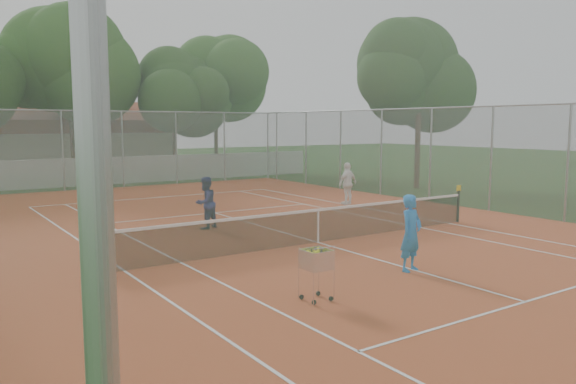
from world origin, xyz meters
TOP-DOWN VIEW (x-y plane):
  - ground at (0.00, 0.00)m, footprint 120.00×120.00m
  - court_pad at (0.00, 0.00)m, footprint 18.00×34.00m
  - court_lines at (0.00, 0.00)m, footprint 10.98×23.78m
  - tennis_net at (0.00, 0.00)m, footprint 11.88×0.10m
  - perimeter_fence at (0.00, 0.00)m, footprint 18.00×34.00m
  - boundary_wall at (0.00, 19.00)m, footprint 26.00×0.30m
  - clubhouse at (-2.00, 29.00)m, footprint 16.40×9.00m
  - tropical_trees at (0.00, 22.00)m, footprint 29.00×19.00m
  - player_near at (-0.11, -3.59)m, footprint 0.70×0.54m
  - player_far_left at (-1.67, 3.69)m, footprint 0.98×0.89m
  - player_far_right at (5.62, 5.40)m, footprint 1.07×0.59m
  - ball_hopper at (-3.18, -4.14)m, footprint 0.65×0.65m

SIDE VIEW (x-z plane):
  - ground at x=0.00m, z-range 0.00..0.00m
  - court_pad at x=0.00m, z-range 0.00..0.02m
  - court_lines at x=0.00m, z-range 0.02..0.03m
  - tennis_net at x=0.00m, z-range 0.02..1.00m
  - ball_hopper at x=-3.18m, z-range 0.02..1.09m
  - boundary_wall at x=0.00m, z-range 0.00..1.50m
  - player_far_left at x=-1.67m, z-range 0.02..1.68m
  - player_far_right at x=5.62m, z-range 0.02..1.76m
  - player_near at x=-0.11m, z-range 0.02..1.76m
  - perimeter_fence at x=0.00m, z-range 0.00..4.00m
  - clubhouse at x=-2.00m, z-range 0.00..4.40m
  - tropical_trees at x=0.00m, z-range 0.00..10.00m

